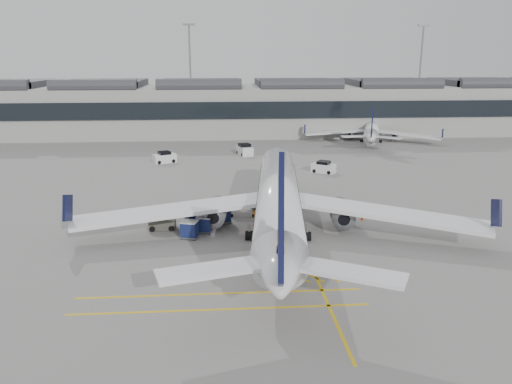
{
  "coord_description": "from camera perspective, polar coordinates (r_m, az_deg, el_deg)",
  "views": [
    {
      "loc": [
        2.26,
        -45.22,
        17.81
      ],
      "look_at": [
        5.89,
        4.93,
        4.0
      ],
      "focal_mm": 35.0,
      "sensor_mm": 36.0,
      "label": 1
    }
  ],
  "objects": [
    {
      "name": "terminal",
      "position": [
        117.74,
        -5.29,
        9.61
      ],
      "size": [
        200.0,
        20.45,
        12.4
      ],
      "color": "#9E9E99",
      "rests_on": "ground"
    },
    {
      "name": "light_masts",
      "position": [
        131.32,
        -6.03,
        13.83
      ],
      "size": [
        113.0,
        0.6,
        25.45
      ],
      "color": "slate",
      "rests_on": "ground"
    },
    {
      "name": "airliner_main",
      "position": [
        50.86,
        2.57,
        -0.94
      ],
      "size": [
        41.35,
        45.39,
        12.08
      ],
      "rotation": [
        0.0,
        0.0,
        -0.11
      ],
      "color": "white",
      "rests_on": "ground"
    },
    {
      "name": "pushback_tug",
      "position": [
        53.75,
        -10.65,
        -3.5
      ],
      "size": [
        2.75,
        1.72,
        1.53
      ],
      "rotation": [
        0.0,
        0.0,
        0.01
      ],
      "color": "#4C4D41",
      "rests_on": "ground"
    },
    {
      "name": "ramp_agent_a",
      "position": [
        53.26,
        -0.06,
        -3.07
      ],
      "size": [
        0.8,
        0.84,
        1.94
      ],
      "primitive_type": "imported",
      "rotation": [
        0.0,
        0.0,
        0.91
      ],
      "color": "orange",
      "rests_on": "ground"
    },
    {
      "name": "baggage_cart_c",
      "position": [
        52.06,
        -5.92,
        -3.64
      ],
      "size": [
        1.91,
        1.69,
        1.75
      ],
      "rotation": [
        0.0,
        0.0,
        -0.22
      ],
      "color": "gray",
      "rests_on": "ground"
    },
    {
      "name": "belt_loader",
      "position": [
        57.35,
        -1.62,
        -2.22
      ],
      "size": [
        4.23,
        1.65,
        1.71
      ],
      "rotation": [
        0.0,
        0.0,
        -0.08
      ],
      "color": "beige",
      "rests_on": "ground"
    },
    {
      "name": "baggage_cart_a",
      "position": [
        54.8,
        -3.85,
        -2.54
      ],
      "size": [
        2.05,
        1.81,
        1.87
      ],
      "rotation": [
        0.0,
        0.0,
        0.22
      ],
      "color": "gray",
      "rests_on": "ground"
    },
    {
      "name": "airliner_far",
      "position": [
        109.98,
        13.09,
        6.94
      ],
      "size": [
        27.53,
        30.53,
        8.37
      ],
      "rotation": [
        0.0,
        0.0,
        -0.3
      ],
      "color": "white",
      "rests_on": "ground"
    },
    {
      "name": "ramp_agent_b",
      "position": [
        51.58,
        -0.07,
        -3.91
      ],
      "size": [
        0.94,
        0.86,
        1.58
      ],
      "primitive_type": "imported",
      "rotation": [
        0.0,
        0.0,
        3.57
      ],
      "color": "#FF480D",
      "rests_on": "ground"
    },
    {
      "name": "service_van_mid",
      "position": [
        92.36,
        -1.32,
        4.84
      ],
      "size": [
        3.13,
        4.53,
        2.12
      ],
      "rotation": [
        0.0,
        0.0,
        1.86
      ],
      "color": "silver",
      "rests_on": "ground"
    },
    {
      "name": "service_van_left",
      "position": [
        87.06,
        -10.41,
        3.89
      ],
      "size": [
        4.23,
        3.3,
        1.95
      ],
      "rotation": [
        0.0,
        0.0,
        0.43
      ],
      "color": "silver",
      "rests_on": "ground"
    },
    {
      "name": "service_van_right",
      "position": [
        78.97,
        7.72,
        2.8
      ],
      "size": [
        4.02,
        3.45,
        1.85
      ],
      "rotation": [
        0.0,
        0.0,
        -0.56
      ],
      "color": "silver",
      "rests_on": "ground"
    },
    {
      "name": "baggage_cart_d",
      "position": [
        53.86,
        -7.33,
        -3.13
      ],
      "size": [
        1.88,
        1.76,
        1.58
      ],
      "rotation": [
        0.0,
        0.0,
        0.45
      ],
      "color": "gray",
      "rests_on": "ground"
    },
    {
      "name": "ground",
      "position": [
        48.65,
        -6.55,
        -6.22
      ],
      "size": [
        220.0,
        220.0,
        0.0
      ],
      "primitive_type": "plane",
      "color": "gray",
      "rests_on": "ground"
    },
    {
      "name": "baggage_cart_b",
      "position": [
        50.65,
        -7.6,
        -4.21
      ],
      "size": [
        2.04,
        1.84,
        1.79
      ],
      "rotation": [
        0.0,
        0.0,
        -0.3
      ],
      "color": "gray",
      "rests_on": "ground"
    },
    {
      "name": "safety_cone_nose",
      "position": [
        69.23,
        2.15,
        0.67
      ],
      "size": [
        0.39,
        0.39,
        0.54
      ],
      "primitive_type": "cone",
      "color": "#F24C0A",
      "rests_on": "ground"
    },
    {
      "name": "safety_cone_engine",
      "position": [
        57.08,
        12.0,
        -2.9
      ],
      "size": [
        0.36,
        0.36,
        0.51
      ],
      "primitive_type": "cone",
      "color": "#F24C0A",
      "rests_on": "ground"
    },
    {
      "name": "apron_markings",
      "position": [
        58.53,
        3.66,
        -2.38
      ],
      "size": [
        0.25,
        60.0,
        0.01
      ],
      "primitive_type": "cube",
      "color": "gold",
      "rests_on": "ground"
    }
  ]
}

